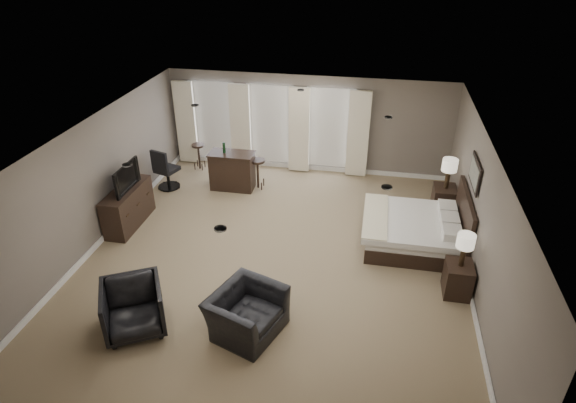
% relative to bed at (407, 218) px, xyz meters
% --- Properties ---
extents(room, '(7.60, 8.60, 2.64)m').
position_rel_bed_xyz_m(room, '(-2.58, -1.01, 0.67)').
color(room, '#816F52').
rests_on(room, ground).
extents(window_bay, '(5.25, 0.20, 2.30)m').
position_rel_bed_xyz_m(window_bay, '(-3.58, 3.10, 0.58)').
color(window_bay, silver).
rests_on(window_bay, room).
extents(bed, '(1.97, 1.88, 1.25)m').
position_rel_bed_xyz_m(bed, '(0.00, 0.00, 0.00)').
color(bed, silver).
rests_on(bed, ground).
extents(nightstand_near, '(0.46, 0.57, 0.62)m').
position_rel_bed_xyz_m(nightstand_near, '(0.89, -1.45, -0.32)').
color(nightstand_near, black).
rests_on(nightstand_near, ground).
extents(nightstand_far, '(0.50, 0.61, 0.67)m').
position_rel_bed_xyz_m(nightstand_far, '(0.89, 1.45, -0.29)').
color(nightstand_far, black).
rests_on(nightstand_far, ground).
extents(lamp_near, '(0.31, 0.31, 0.64)m').
position_rel_bed_xyz_m(lamp_near, '(0.89, -1.45, 0.31)').
color(lamp_near, beige).
rests_on(lamp_near, nightstand_near).
extents(lamp_far, '(0.34, 0.34, 0.71)m').
position_rel_bed_xyz_m(lamp_far, '(0.89, 1.45, 0.39)').
color(lamp_far, beige).
rests_on(lamp_far, nightstand_far).
extents(wall_art, '(0.04, 0.96, 0.56)m').
position_rel_bed_xyz_m(wall_art, '(1.12, 0.00, 1.12)').
color(wall_art, slate).
rests_on(wall_art, room).
extents(dresser, '(0.49, 1.52, 0.88)m').
position_rel_bed_xyz_m(dresser, '(-6.03, -0.36, -0.18)').
color(dresser, black).
rests_on(dresser, ground).
extents(tv, '(0.59, 1.02, 0.13)m').
position_rel_bed_xyz_m(tv, '(-6.03, -0.36, 0.33)').
color(tv, black).
rests_on(tv, dresser).
extents(armchair_near, '(1.10, 1.34, 1.00)m').
position_rel_bed_xyz_m(armchair_near, '(-2.59, -3.07, -0.12)').
color(armchair_near, black).
rests_on(armchair_near, ground).
extents(armchair_far, '(1.24, 1.22, 0.96)m').
position_rel_bed_xyz_m(armchair_far, '(-4.40, -3.39, -0.14)').
color(armchair_far, black).
rests_on(armchair_far, ground).
extents(bar_counter, '(1.12, 0.58, 0.98)m').
position_rel_bed_xyz_m(bar_counter, '(-4.26, 1.75, -0.14)').
color(bar_counter, black).
rests_on(bar_counter, ground).
extents(bar_stool_left, '(0.42, 0.42, 0.72)m').
position_rel_bed_xyz_m(bar_stool_left, '(-5.50, 2.70, -0.27)').
color(bar_stool_left, black).
rests_on(bar_stool_left, ground).
extents(bar_stool_right, '(0.45, 0.45, 0.78)m').
position_rel_bed_xyz_m(bar_stool_right, '(-3.64, 1.90, -0.24)').
color(bar_stool_right, black).
rests_on(bar_stool_right, ground).
extents(desk_chair, '(0.70, 0.70, 1.09)m').
position_rel_bed_xyz_m(desk_chair, '(-5.89, 1.46, -0.08)').
color(desk_chair, black).
rests_on(desk_chair, ground).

